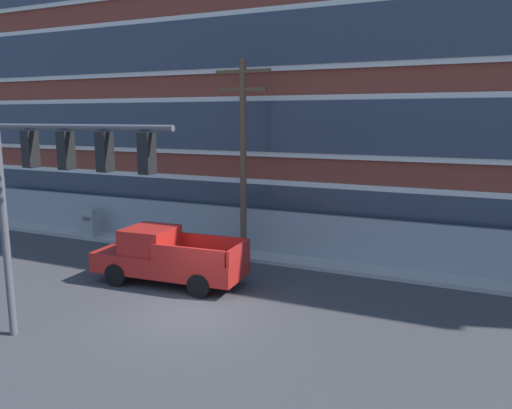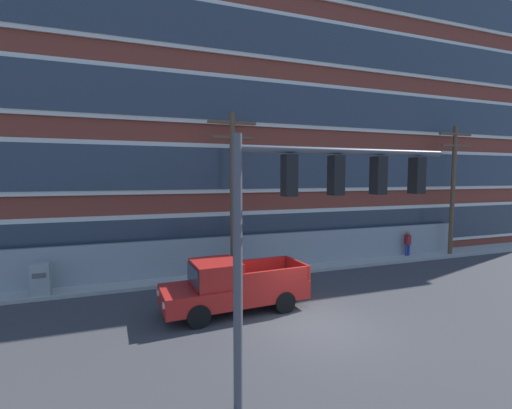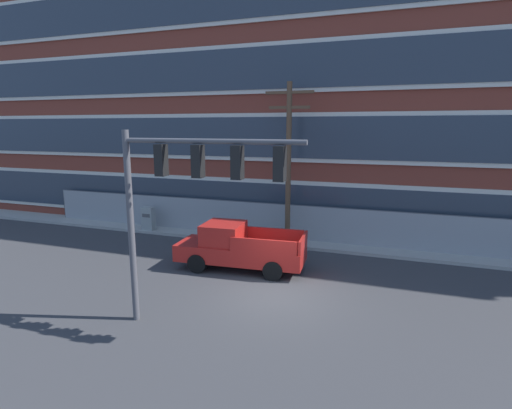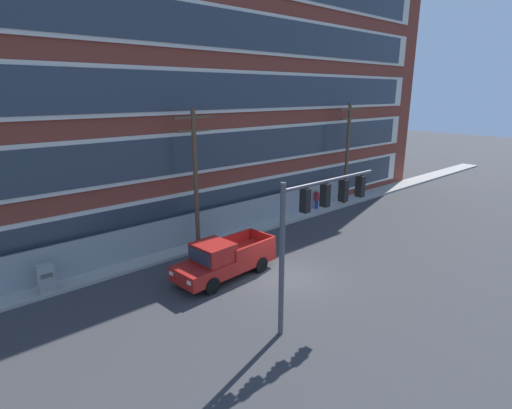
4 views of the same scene
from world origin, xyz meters
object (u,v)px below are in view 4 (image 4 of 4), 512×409
utility_pole_midblock (347,150)px  pedestrian_near_cabinet (317,198)px  pickup_truck_red (223,260)px  electrical_cabinet (46,280)px  utility_pole_near_corner (195,174)px  traffic_signal_mast (317,214)px

utility_pole_midblock → pedestrian_near_cabinet: bearing=170.9°
pickup_truck_red → electrical_cabinet: (-7.09, 3.86, -0.19)m
pickup_truck_red → utility_pole_near_corner: (1.13, 3.93, 3.55)m
traffic_signal_mast → electrical_cabinet: 12.48m
utility_pole_midblock → electrical_cabinet: (-22.52, -0.15, -3.79)m
pickup_truck_red → utility_pole_midblock: utility_pole_midblock is taller
traffic_signal_mast → utility_pole_midblock: bearing=32.1°
utility_pole_near_corner → pedestrian_near_cabinet: (11.34, 0.55, -3.52)m
utility_pole_near_corner → pedestrian_near_cabinet: 11.89m
traffic_signal_mast → utility_pole_near_corner: utility_pole_near_corner is taller
utility_pole_near_corner → pickup_truck_red: bearing=-106.0°
pickup_truck_red → utility_pole_near_corner: 5.42m
traffic_signal_mast → pedestrian_near_cabinet: bearing=39.4°
utility_pole_midblock → pedestrian_near_cabinet: (-2.95, 0.47, -3.56)m
utility_pole_midblock → pickup_truck_red: bearing=-165.4°
traffic_signal_mast → utility_pole_near_corner: size_ratio=0.73×
pedestrian_near_cabinet → utility_pole_midblock: bearing=-9.1°
traffic_signal_mast → utility_pole_midblock: utility_pole_midblock is taller
pickup_truck_red → electrical_cabinet: size_ratio=3.75×
utility_pole_midblock → pedestrian_near_cabinet: 4.65m
electrical_cabinet → utility_pole_near_corner: bearing=0.5°
utility_pole_midblock → electrical_cabinet: utility_pole_midblock is taller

